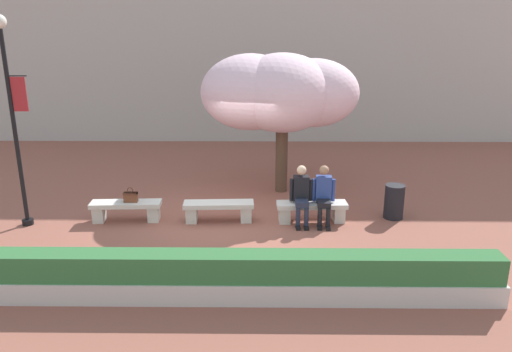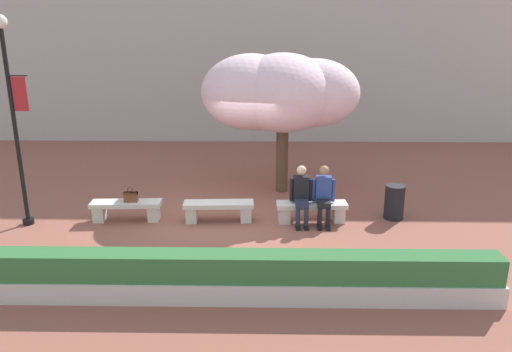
% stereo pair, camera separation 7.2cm
% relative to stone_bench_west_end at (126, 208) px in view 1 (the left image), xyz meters
% --- Properties ---
extents(ground_plane, '(100.00, 100.00, 0.00)m').
position_rel_stone_bench_west_end_xyz_m(ground_plane, '(2.07, 0.00, -0.29)').
color(ground_plane, '#8E5142').
extents(building_facade, '(28.00, 4.00, 8.72)m').
position_rel_stone_bench_west_end_xyz_m(building_facade, '(2.07, 9.93, 4.07)').
color(building_facade, '#B7B2A8').
rests_on(building_facade, ground).
extents(stone_bench_west_end, '(1.57, 0.49, 0.45)m').
position_rel_stone_bench_west_end_xyz_m(stone_bench_west_end, '(0.00, 0.00, 0.00)').
color(stone_bench_west_end, beige).
rests_on(stone_bench_west_end, ground).
extents(stone_bench_near_west, '(1.57, 0.49, 0.45)m').
position_rel_stone_bench_west_end_xyz_m(stone_bench_near_west, '(2.07, 0.00, 0.00)').
color(stone_bench_near_west, beige).
rests_on(stone_bench_near_west, ground).
extents(stone_bench_center, '(1.57, 0.49, 0.45)m').
position_rel_stone_bench_west_end_xyz_m(stone_bench_center, '(4.14, 0.00, 0.00)').
color(stone_bench_center, beige).
rests_on(stone_bench_center, ground).
extents(person_seated_left, '(0.51, 0.69, 1.29)m').
position_rel_stone_bench_west_end_xyz_m(person_seated_left, '(3.89, -0.05, 0.40)').
color(person_seated_left, black).
rests_on(person_seated_left, ground).
extents(person_seated_right, '(0.51, 0.69, 1.29)m').
position_rel_stone_bench_west_end_xyz_m(person_seated_right, '(4.38, -0.05, 0.40)').
color(person_seated_right, black).
rests_on(person_seated_right, ground).
extents(handbag, '(0.30, 0.15, 0.34)m').
position_rel_stone_bench_west_end_xyz_m(handbag, '(0.12, 0.00, 0.28)').
color(handbag, brown).
rests_on(handbag, stone_bench_west_end).
extents(cherry_tree_main, '(4.01, 2.77, 3.57)m').
position_rel_stone_bench_west_end_xyz_m(cherry_tree_main, '(3.43, 2.25, 2.27)').
color(cherry_tree_main, '#513828').
rests_on(cherry_tree_main, ground).
extents(lamp_post_with_banner, '(0.54, 0.28, 4.42)m').
position_rel_stone_bench_west_end_xyz_m(lamp_post_with_banner, '(-2.12, -0.24, 2.34)').
color(lamp_post_with_banner, black).
rests_on(lamp_post_with_banner, ground).
extents(planter_hedge_foreground, '(9.54, 0.50, 0.80)m').
position_rel_stone_bench_west_end_xyz_m(planter_hedge_foreground, '(2.07, -3.30, 0.09)').
color(planter_hedge_foreground, beige).
rests_on(planter_hedge_foreground, ground).
extents(trash_bin, '(0.44, 0.44, 0.78)m').
position_rel_stone_bench_west_end_xyz_m(trash_bin, '(6.02, 0.25, 0.10)').
color(trash_bin, black).
rests_on(trash_bin, ground).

